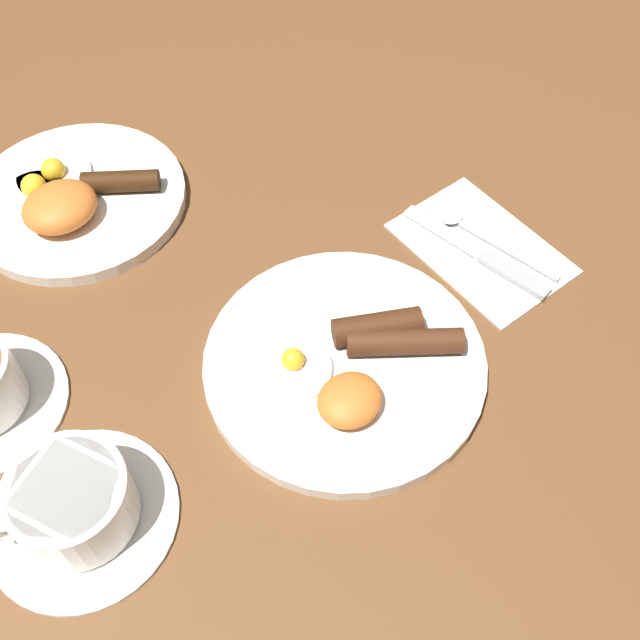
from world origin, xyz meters
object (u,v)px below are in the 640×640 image
(breakfast_plate_near, at_px, (348,363))
(teacup_near, at_px, (74,505))
(knife, at_px, (483,255))
(breakfast_plate_far, at_px, (74,198))
(spoon, at_px, (456,219))

(breakfast_plate_near, height_order, teacup_near, teacup_near)
(teacup_near, relative_size, knife, 0.90)
(breakfast_plate_far, bearing_deg, breakfast_plate_near, -77.43)
(knife, bearing_deg, breakfast_plate_near, 84.94)
(breakfast_plate_far, bearing_deg, spoon, -45.37)
(breakfast_plate_far, xyz_separation_m, knife, (0.28, -0.36, -0.01))
(breakfast_plate_near, relative_size, teacup_near, 1.66)
(breakfast_plate_far, relative_size, knife, 1.34)
(breakfast_plate_far, height_order, teacup_near, teacup_near)
(breakfast_plate_near, bearing_deg, breakfast_plate_far, 102.57)
(breakfast_plate_near, relative_size, knife, 1.49)
(breakfast_plate_near, relative_size, spoon, 1.56)
(breakfast_plate_far, bearing_deg, teacup_near, -120.18)
(spoon, bearing_deg, breakfast_plate_near, 97.25)
(knife, xyz_separation_m, spoon, (0.02, 0.05, 0.00))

